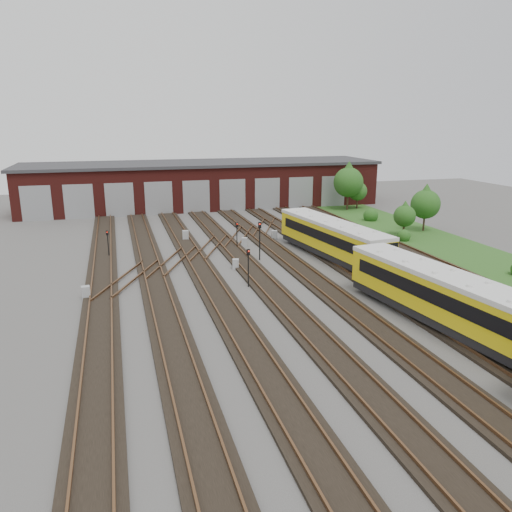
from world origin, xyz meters
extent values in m
plane|color=#403E3B|center=(0.00, 0.00, 0.00)|extent=(120.00, 120.00, 0.00)
cube|color=black|center=(-14.00, 0.00, 0.09)|extent=(2.40, 70.00, 0.18)
cube|color=brown|center=(-14.72, 0.00, 0.26)|extent=(0.10, 70.00, 0.15)
cube|color=brown|center=(-13.28, 0.00, 0.26)|extent=(0.10, 70.00, 0.15)
cube|color=black|center=(-10.00, 0.00, 0.09)|extent=(2.40, 70.00, 0.18)
cube|color=brown|center=(-10.72, 0.00, 0.26)|extent=(0.10, 70.00, 0.15)
cube|color=brown|center=(-9.28, 0.00, 0.26)|extent=(0.10, 70.00, 0.15)
cube|color=black|center=(-6.00, 0.00, 0.09)|extent=(2.40, 70.00, 0.18)
cube|color=brown|center=(-6.72, 0.00, 0.26)|extent=(0.10, 70.00, 0.15)
cube|color=brown|center=(-5.28, 0.00, 0.26)|extent=(0.10, 70.00, 0.15)
cube|color=black|center=(-2.00, 0.00, 0.09)|extent=(2.40, 70.00, 0.18)
cube|color=brown|center=(-2.72, 0.00, 0.26)|extent=(0.10, 70.00, 0.15)
cube|color=brown|center=(-1.28, 0.00, 0.26)|extent=(0.10, 70.00, 0.15)
cube|color=black|center=(2.00, 0.00, 0.09)|extent=(2.40, 70.00, 0.18)
cube|color=brown|center=(1.28, 0.00, 0.26)|extent=(0.10, 70.00, 0.15)
cube|color=brown|center=(2.72, 0.00, 0.26)|extent=(0.10, 70.00, 0.15)
cube|color=black|center=(6.00, 0.00, 0.09)|extent=(2.40, 70.00, 0.18)
cube|color=brown|center=(5.28, 0.00, 0.26)|extent=(0.10, 70.00, 0.15)
cube|color=brown|center=(6.72, 0.00, 0.26)|extent=(0.10, 70.00, 0.15)
cube|color=black|center=(10.00, 0.00, 0.09)|extent=(2.40, 70.00, 0.18)
cube|color=brown|center=(9.28, 0.00, 0.26)|extent=(0.10, 70.00, 0.15)
cube|color=brown|center=(10.72, 0.00, 0.26)|extent=(0.10, 70.00, 0.15)
cube|color=black|center=(14.00, 0.00, 0.09)|extent=(2.40, 70.00, 0.18)
cube|color=brown|center=(13.28, 0.00, 0.26)|extent=(0.10, 70.00, 0.15)
cube|color=brown|center=(14.72, 0.00, 0.26)|extent=(0.10, 70.00, 0.15)
cube|color=brown|center=(-8.00, 10.00, 0.26)|extent=(5.40, 9.62, 0.15)
cube|color=brown|center=(-4.00, 14.00, 0.26)|extent=(5.40, 9.62, 0.15)
cube|color=brown|center=(0.00, 18.00, 0.26)|extent=(5.40, 9.62, 0.15)
cube|color=brown|center=(-12.00, 6.00, 0.26)|extent=(5.40, 9.62, 0.15)
cube|color=brown|center=(4.00, 22.00, 0.26)|extent=(5.40, 9.62, 0.15)
cube|color=#531814|center=(0.00, 40.00, 3.00)|extent=(50.00, 12.00, 6.00)
cube|color=#323235|center=(0.00, 40.00, 6.15)|extent=(51.00, 12.50, 0.40)
cube|color=gray|center=(-22.00, 33.98, 2.20)|extent=(3.60, 0.12, 4.40)
cube|color=gray|center=(-17.00, 33.98, 2.20)|extent=(3.60, 0.12, 4.40)
cube|color=gray|center=(-12.00, 33.98, 2.20)|extent=(3.60, 0.12, 4.40)
cube|color=gray|center=(-7.00, 33.98, 2.20)|extent=(3.60, 0.12, 4.40)
cube|color=gray|center=(-2.00, 33.98, 2.20)|extent=(3.60, 0.12, 4.40)
cube|color=gray|center=(3.00, 33.98, 2.20)|extent=(3.60, 0.12, 4.40)
cube|color=gray|center=(8.00, 33.98, 2.20)|extent=(3.60, 0.12, 4.40)
cube|color=gray|center=(13.00, 33.98, 2.20)|extent=(3.60, 0.12, 4.40)
cube|color=gray|center=(18.00, 33.98, 2.20)|extent=(3.60, 0.12, 4.40)
cube|color=#274B19|center=(19.00, 10.00, 0.03)|extent=(8.00, 55.00, 0.05)
cube|color=black|center=(6.00, -8.28, 0.63)|extent=(4.26, 15.22, 0.60)
cube|color=yellow|center=(6.00, -8.28, 2.03)|extent=(4.56, 15.26, 2.21)
cube|color=silver|center=(6.00, -8.28, 3.29)|extent=(4.66, 15.27, 0.30)
cube|color=black|center=(4.69, -8.45, 2.29)|extent=(1.80, 13.13, 0.85)
cube|color=black|center=(7.31, -8.10, 2.29)|extent=(1.80, 13.13, 0.85)
cube|color=black|center=(6.00, 7.72, 0.63)|extent=(4.26, 15.22, 0.60)
cube|color=yellow|center=(6.00, 7.72, 2.03)|extent=(4.56, 15.26, 2.21)
cube|color=silver|center=(6.00, 7.72, 3.29)|extent=(4.66, 15.27, 0.30)
cube|color=black|center=(4.69, 7.55, 2.29)|extent=(1.80, 13.13, 0.85)
cube|color=black|center=(7.31, 7.90, 2.29)|extent=(1.80, 13.13, 0.85)
cylinder|color=black|center=(-13.46, 13.71, 1.04)|extent=(0.09, 0.09, 2.08)
cube|color=black|center=(-13.46, 13.71, 2.29)|extent=(0.22, 0.14, 0.43)
sphere|color=red|center=(-13.46, 13.62, 2.37)|extent=(0.10, 0.10, 0.10)
cylinder|color=black|center=(-3.32, 2.04, 1.24)|extent=(0.09, 0.09, 2.49)
cube|color=black|center=(-3.32, 2.04, 2.72)|extent=(0.25, 0.18, 0.46)
sphere|color=red|center=(-3.32, 1.95, 2.81)|extent=(0.11, 0.11, 0.11)
cylinder|color=black|center=(-0.40, 9.00, 1.47)|extent=(0.11, 0.11, 2.94)
cube|color=black|center=(-0.40, 9.00, 3.21)|extent=(0.29, 0.20, 0.54)
sphere|color=red|center=(-0.40, 8.90, 3.32)|extent=(0.13, 0.13, 0.13)
cylinder|color=black|center=(-1.32, 13.83, 1.05)|extent=(0.09, 0.09, 2.10)
cube|color=black|center=(-1.32, 13.83, 2.33)|extent=(0.25, 0.17, 0.46)
sphere|color=red|center=(-1.32, 13.74, 2.42)|extent=(0.11, 0.11, 0.11)
cube|color=#A3A5A8|center=(-15.00, 2.59, 0.48)|extent=(0.62, 0.53, 0.95)
cube|color=#A3A5A8|center=(-5.74, 18.39, 0.53)|extent=(0.69, 0.60, 1.05)
cube|color=#A3A5A8|center=(-3.13, 6.88, 0.43)|extent=(0.62, 0.56, 0.86)
cube|color=#A3A5A8|center=(-0.46, 14.18, 0.46)|extent=(0.67, 0.61, 0.91)
cube|color=#A3A5A8|center=(3.35, 16.31, 0.48)|extent=(0.63, 0.55, 0.95)
cylinder|color=#352418|center=(18.74, 30.68, 1.05)|extent=(0.26, 0.26, 2.11)
sphere|color=#1C4E16|center=(18.74, 30.68, 3.86)|extent=(4.10, 4.10, 4.10)
cone|color=#1C4E16|center=(18.74, 30.68, 5.33)|extent=(3.51, 3.51, 2.93)
cylinder|color=#352418|center=(20.46, 31.13, 0.68)|extent=(0.22, 0.22, 1.37)
sphere|color=#1C4E16|center=(20.46, 31.13, 2.51)|extent=(2.66, 2.66, 2.66)
cone|color=#1C4E16|center=(20.46, 31.13, 3.46)|extent=(2.28, 2.28, 1.90)
cylinder|color=#352418|center=(20.91, 15.61, 0.84)|extent=(0.21, 0.21, 1.68)
sphere|color=#1C4E16|center=(20.91, 15.61, 3.08)|extent=(3.27, 3.27, 3.27)
cone|color=#1C4E16|center=(20.91, 15.61, 4.24)|extent=(2.80, 2.80, 2.33)
cylinder|color=#352418|center=(17.32, 13.98, 0.61)|extent=(0.22, 0.22, 1.21)
sphere|color=#1C4E16|center=(17.32, 13.98, 2.22)|extent=(2.35, 2.35, 2.35)
cone|color=#1C4E16|center=(17.32, 13.98, 3.06)|extent=(2.02, 2.02, 1.68)
sphere|color=#1C4E16|center=(16.13, 12.04, 0.70)|extent=(1.41, 1.41, 1.41)
sphere|color=#1C4E16|center=(18.09, 22.71, 0.91)|extent=(1.83, 1.83, 1.83)
camera|label=1|loc=(-12.54, -32.50, 12.17)|focal=35.00mm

